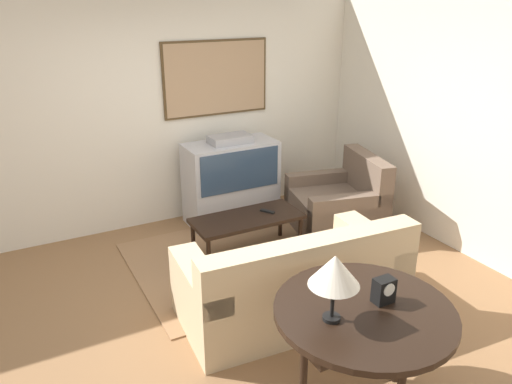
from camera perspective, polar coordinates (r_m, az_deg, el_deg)
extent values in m
plane|color=#8E6642|center=(4.60, -2.18, -12.97)|extent=(12.00, 12.00, 0.00)
cube|color=silver|center=(5.92, -11.53, 8.90)|extent=(12.00, 0.06, 2.70)
cube|color=#4C381E|center=(6.07, -4.58, 12.85)|extent=(1.32, 0.03, 0.88)
cube|color=tan|center=(6.06, -4.51, 12.83)|extent=(1.27, 0.01, 0.83)
cube|color=silver|center=(5.60, 22.77, 6.94)|extent=(0.06, 12.00, 2.70)
cube|color=#99704C|center=(5.32, -1.89, -7.68)|extent=(2.16, 1.87, 0.01)
cube|color=#B7B7BC|center=(6.16, -2.83, -1.23)|extent=(1.10, 0.52, 0.44)
cube|color=#B7B7BC|center=(5.98, -2.91, 3.14)|extent=(1.10, 0.52, 0.54)
cube|color=#2D425B|center=(5.76, -1.79, 2.41)|extent=(0.99, 0.01, 0.48)
cube|color=#9E9EA3|center=(5.89, -2.97, 6.07)|extent=(0.49, 0.29, 0.09)
cube|color=#CCB289|center=(4.43, 4.01, -10.96)|extent=(1.95, 1.05, 0.46)
cube|color=#CCB289|center=(3.94, 6.58, -8.11)|extent=(1.90, 0.35, 0.41)
cube|color=#CCB289|center=(4.78, 12.90, -7.73)|extent=(0.30, 0.94, 0.62)
cube|color=#CCB289|center=(4.12, -6.44, -12.51)|extent=(0.30, 0.94, 0.62)
cube|color=gray|center=(4.26, 10.64, -6.46)|extent=(0.37, 0.14, 0.34)
cube|color=gray|center=(3.89, 0.07, -8.99)|extent=(0.37, 0.14, 0.34)
cube|color=brown|center=(5.96, 8.97, -2.25)|extent=(1.13, 1.15, 0.45)
cube|color=brown|center=(5.96, 12.57, 2.09)|extent=(0.39, 0.98, 0.44)
cube|color=brown|center=(6.27, 7.56, -0.23)|extent=(0.95, 0.37, 0.59)
cube|color=brown|center=(5.60, 10.63, -3.19)|extent=(0.95, 0.37, 0.59)
cube|color=black|center=(5.23, -1.02, -3.05)|extent=(1.16, 0.52, 0.04)
cylinder|color=black|center=(4.97, -5.41, -7.47)|extent=(0.04, 0.04, 0.41)
cylinder|color=black|center=(5.41, 5.06, -4.90)|extent=(0.04, 0.04, 0.41)
cylinder|color=black|center=(5.31, -7.18, -5.49)|extent=(0.04, 0.04, 0.41)
cylinder|color=black|center=(5.73, 2.79, -3.25)|extent=(0.04, 0.04, 0.41)
cylinder|color=black|center=(3.29, 12.27, -13.18)|extent=(1.15, 1.15, 0.04)
cube|color=black|center=(3.32, 12.18, -14.06)|extent=(0.97, 0.46, 0.08)
cylinder|color=black|center=(3.37, 5.43, -20.24)|extent=(0.05, 0.05, 0.74)
cylinder|color=black|center=(3.78, 16.09, -15.76)|extent=(0.05, 0.05, 0.74)
cylinder|color=black|center=(3.14, 8.62, -14.02)|extent=(0.11, 0.11, 0.02)
cylinder|color=black|center=(3.02, 8.83, -10.94)|extent=(0.02, 0.02, 0.37)
cone|color=silver|center=(2.96, 8.97, -8.84)|extent=(0.31, 0.31, 0.19)
cube|color=black|center=(3.32, 14.38, -10.84)|extent=(0.13, 0.09, 0.17)
cylinder|color=white|center=(3.27, 15.00, -10.76)|extent=(0.09, 0.01, 0.09)
cube|color=black|center=(5.33, 1.31, -2.22)|extent=(0.12, 0.16, 0.02)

